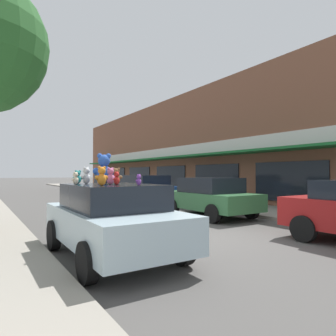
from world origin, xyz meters
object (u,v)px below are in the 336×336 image
teddy_bear_red (117,178)px  teddy_bear_orange (102,176)px  teddy_bear_giant (104,169)px  teddy_bear_black (111,180)px  plush_art_car (112,218)px  teddy_bear_brown (116,176)px  parked_car_far_right (144,189)px  teddy_bear_cream (76,178)px  teddy_bear_white (86,176)px  teddy_bear_pink (110,176)px  teddy_bear_teal (78,177)px  teddy_bear_purple (139,180)px  parked_car_far_center (210,196)px

teddy_bear_red → teddy_bear_orange: teddy_bear_orange is taller
teddy_bear_giant → teddy_bear_black: bearing=131.0°
plush_art_car → teddy_bear_brown: teddy_bear_brown is taller
parked_car_far_right → teddy_bear_red: bearing=-121.1°
plush_art_car → teddy_bear_cream: 1.16m
teddy_bear_cream → teddy_bear_white: 0.44m
teddy_bear_pink → teddy_bear_teal: bearing=-83.6°
teddy_bear_black → teddy_bear_pink: bearing=110.0°
teddy_bear_brown → teddy_bear_red: bearing=104.1°
teddy_bear_red → teddy_bear_teal: (-0.44, 1.26, 0.02)m
teddy_bear_teal → teddy_bear_orange: size_ratio=0.83×
teddy_bear_black → teddy_bear_brown: bearing=-125.0°
teddy_bear_white → teddy_bear_brown: bearing=104.4°
teddy_bear_brown → teddy_bear_white: 0.71m
plush_art_car → teddy_bear_purple: (0.24, -0.78, 0.84)m
teddy_bear_purple → teddy_bear_brown: size_ratio=0.61×
parked_car_far_center → parked_car_far_right: 5.80m
plush_art_car → teddy_bear_pink: bearing=-141.4°
teddy_bear_purple → teddy_bear_black: bearing=-104.1°
plush_art_car → teddy_bear_purple: 1.17m
teddy_bear_orange → teddy_bear_white: bearing=-100.0°
teddy_bear_red → teddy_bear_brown: (0.19, 0.46, 0.04)m
teddy_bear_teal → teddy_bear_black: size_ratio=1.46×
teddy_bear_brown → parked_car_far_center: (5.58, 3.28, -0.89)m
teddy_bear_cream → teddy_bear_pink: 0.74m
teddy_bear_orange → teddy_bear_red: bearing=-158.3°
teddy_bear_red → teddy_bear_teal: size_ratio=0.88×
plush_art_car → teddy_bear_brown: 0.93m
teddy_bear_red → parked_car_far_center: bearing=175.2°
teddy_bear_orange → teddy_bear_pink: bearing=-134.3°
teddy_bear_red → parked_car_far_center: size_ratio=0.07×
teddy_bear_cream → teddy_bear_giant: bearing=142.7°
plush_art_car → parked_car_far_center: (5.72, 3.41, 0.02)m
teddy_bear_red → teddy_bear_white: (-0.34, 0.93, 0.05)m
teddy_bear_brown → parked_car_far_right: 10.69m
teddy_bear_teal → parked_car_far_center: size_ratio=0.08×
parked_car_far_right → teddy_bear_pink: bearing=-122.0°
teddy_bear_cream → teddy_bear_white: (0.32, 0.29, 0.06)m
parked_car_far_center → teddy_bear_red: bearing=-147.0°
teddy_bear_giant → teddy_bear_black: size_ratio=3.20×
teddy_bear_red → teddy_bear_brown: teddy_bear_brown is taller
teddy_bear_giant → teddy_bear_white: teddy_bear_giant is taller
parked_car_far_center → teddy_bear_black: bearing=-149.9°
teddy_bear_brown → teddy_bear_pink: same height
teddy_bear_cream → teddy_bear_black: (0.71, -0.21, -0.03)m
parked_car_far_center → plush_art_car: bearing=-149.2°
parked_car_far_right → teddy_bear_white: bearing=-125.4°
teddy_bear_pink → teddy_bear_red: bearing=77.5°
teddy_bear_giant → teddy_bear_red: teddy_bear_giant is taller
plush_art_car → parked_car_far_center: size_ratio=1.00×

